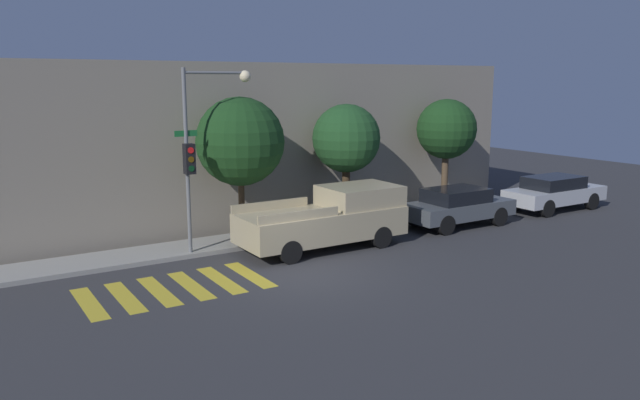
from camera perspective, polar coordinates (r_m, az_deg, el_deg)
The scene contains 11 objects.
ground_plane at distance 17.53m, azimuth -1.55°, elevation -6.87°, with size 60.00×60.00×0.00m, color #333335.
sidewalk at distance 21.02m, azimuth -7.23°, elevation -3.73°, with size 26.00×1.81×0.14m, color gray.
building_row at distance 24.44m, azimuth -11.65°, elevation 5.12°, with size 26.00×6.00×5.96m, color gray.
crosswalk at distance 16.89m, azimuth -13.12°, elevation -7.85°, with size 4.77×2.60×0.00m.
traffic_light_pole at distance 19.15m, azimuth -10.76°, elevation 5.59°, with size 2.51×0.56×5.72m.
pickup_truck at distance 20.13m, azimuth 0.91°, elevation -1.64°, with size 5.44×2.13×1.93m.
sedan_near_corner at distance 23.64m, azimuth 12.44°, elevation -0.53°, with size 4.29×1.83×1.43m.
sedan_middle at distance 27.72m, azimuth 20.63°, elevation 0.69°, with size 4.57×1.78×1.43m.
tree_near_corner at distance 20.56m, azimuth -7.31°, elevation 5.31°, with size 2.91×2.91×4.84m.
tree_midblock at distance 22.63m, azimuth 2.42°, elevation 5.59°, with size 2.47×2.47×4.52m.
tree_far_end at distance 25.67m, azimuth 11.49°, elevation 6.32°, with size 2.40×2.40×4.62m.
Camera 1 is at (-8.41, -14.41, 5.35)m, focal length 35.00 mm.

